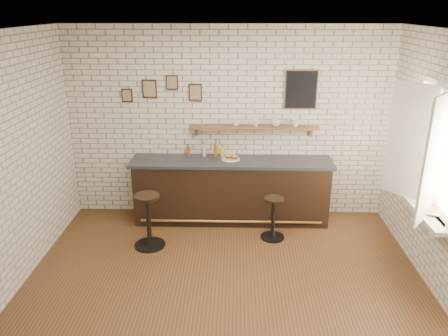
{
  "coord_description": "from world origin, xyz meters",
  "views": [
    {
      "loc": [
        0.12,
        -4.63,
        3.24
      ],
      "look_at": [
        -0.03,
        0.9,
        1.18
      ],
      "focal_mm": 35.0,
      "sensor_mm": 36.0,
      "label": 1
    }
  ],
  "objects_px": {
    "ciabatta_sandwich": "(231,157)",
    "bitters_bottle_amber": "(216,150)",
    "sandwich_plate": "(231,159)",
    "bar_stool_right": "(273,217)",
    "shelf_cup_c": "(276,123)",
    "bar_counter": "(231,190)",
    "shelf_cup_d": "(295,123)",
    "shelf_cup_a": "(236,123)",
    "book_upper": "(424,209)",
    "shelf_cup_b": "(256,123)",
    "condiment_bottle_yellow": "(222,152)",
    "bar_stool_left": "(148,219)",
    "bitters_bottle_white": "(204,151)",
    "bitters_bottle_brown": "(188,151)",
    "book_lower": "(425,212)"
  },
  "relations": [
    {
      "from": "bitters_bottle_brown",
      "to": "condiment_bottle_yellow",
      "type": "height_order",
      "value": "bitters_bottle_brown"
    },
    {
      "from": "shelf_cup_d",
      "to": "book_upper",
      "type": "xyz_separation_m",
      "value": [
        1.35,
        -1.76,
        -0.59
      ]
    },
    {
      "from": "bar_counter",
      "to": "book_upper",
      "type": "distance_m",
      "value": 2.83
    },
    {
      "from": "shelf_cup_a",
      "to": "shelf_cup_d",
      "type": "distance_m",
      "value": 0.91
    },
    {
      "from": "sandwich_plate",
      "to": "ciabatta_sandwich",
      "type": "height_order",
      "value": "ciabatta_sandwich"
    },
    {
      "from": "bitters_bottle_white",
      "to": "bar_stool_right",
      "type": "relative_size",
      "value": 0.34
    },
    {
      "from": "bitters_bottle_brown",
      "to": "book_upper",
      "type": "distance_m",
      "value": 3.48
    },
    {
      "from": "ciabatta_sandwich",
      "to": "bitters_bottle_white",
      "type": "bearing_deg",
      "value": 160.82
    },
    {
      "from": "bitters_bottle_amber",
      "to": "shelf_cup_a",
      "type": "height_order",
      "value": "shelf_cup_a"
    },
    {
      "from": "sandwich_plate",
      "to": "bitters_bottle_white",
      "type": "bearing_deg",
      "value": 160.42
    },
    {
      "from": "book_lower",
      "to": "ciabatta_sandwich",
      "type": "bearing_deg",
      "value": 131.02
    },
    {
      "from": "ciabatta_sandwich",
      "to": "shelf_cup_d",
      "type": "xyz_separation_m",
      "value": [
        0.97,
        0.17,
        0.5
      ]
    },
    {
      "from": "bar_stool_left",
      "to": "bar_stool_right",
      "type": "height_order",
      "value": "bar_stool_left"
    },
    {
      "from": "shelf_cup_b",
      "to": "book_upper",
      "type": "bearing_deg",
      "value": -117.29
    },
    {
      "from": "ciabatta_sandwich",
      "to": "bitters_bottle_amber",
      "type": "distance_m",
      "value": 0.29
    },
    {
      "from": "condiment_bottle_yellow",
      "to": "book_upper",
      "type": "xyz_separation_m",
      "value": [
        2.47,
        -1.74,
        -0.13
      ]
    },
    {
      "from": "shelf_cup_b",
      "to": "bar_stool_left",
      "type": "bearing_deg",
      "value": 139.68
    },
    {
      "from": "bar_counter",
      "to": "bar_stool_right",
      "type": "height_order",
      "value": "bar_counter"
    },
    {
      "from": "bar_stool_right",
      "to": "shelf_cup_b",
      "type": "height_order",
      "value": "shelf_cup_b"
    },
    {
      "from": "bar_stool_right",
      "to": "shelf_cup_c",
      "type": "relative_size",
      "value": 5.0
    },
    {
      "from": "bar_counter",
      "to": "book_lower",
      "type": "height_order",
      "value": "bar_counter"
    },
    {
      "from": "bar_stool_right",
      "to": "book_upper",
      "type": "xyz_separation_m",
      "value": [
        1.7,
        -0.98,
        0.61
      ]
    },
    {
      "from": "bitters_bottle_amber",
      "to": "bitters_bottle_brown",
      "type": "bearing_deg",
      "value": 180.0
    },
    {
      "from": "shelf_cup_d",
      "to": "shelf_cup_a",
      "type": "bearing_deg",
      "value": 159.31
    },
    {
      "from": "sandwich_plate",
      "to": "shelf_cup_d",
      "type": "bearing_deg",
      "value": 9.55
    },
    {
      "from": "condiment_bottle_yellow",
      "to": "book_lower",
      "type": "bearing_deg",
      "value": -35.77
    },
    {
      "from": "condiment_bottle_yellow",
      "to": "shelf_cup_a",
      "type": "height_order",
      "value": "shelf_cup_a"
    },
    {
      "from": "bar_counter",
      "to": "book_lower",
      "type": "xyz_separation_m",
      "value": [
        2.32,
        -1.59,
        0.43
      ]
    },
    {
      "from": "bar_counter",
      "to": "ciabatta_sandwich",
      "type": "distance_m",
      "value": 0.55
    },
    {
      "from": "shelf_cup_b",
      "to": "shelf_cup_c",
      "type": "xyz_separation_m",
      "value": [
        0.31,
        0.0,
        0.0
      ]
    },
    {
      "from": "ciabatta_sandwich",
      "to": "shelf_cup_c",
      "type": "bearing_deg",
      "value": 13.71
    },
    {
      "from": "bitters_bottle_white",
      "to": "book_upper",
      "type": "xyz_separation_m",
      "value": [
        2.75,
        -1.74,
        -0.14
      ]
    },
    {
      "from": "condiment_bottle_yellow",
      "to": "shelf_cup_d",
      "type": "xyz_separation_m",
      "value": [
        1.12,
        0.02,
        0.47
      ]
    },
    {
      "from": "bitters_bottle_amber",
      "to": "bar_stool_right",
      "type": "height_order",
      "value": "bitters_bottle_amber"
    },
    {
      "from": "shelf_cup_b",
      "to": "bitters_bottle_amber",
      "type": "bearing_deg",
      "value": 106.16
    },
    {
      "from": "bar_counter",
      "to": "sandwich_plate",
      "type": "distance_m",
      "value": 0.51
    },
    {
      "from": "bar_counter",
      "to": "shelf_cup_d",
      "type": "distance_m",
      "value": 1.44
    },
    {
      "from": "bitters_bottle_amber",
      "to": "shelf_cup_b",
      "type": "xyz_separation_m",
      "value": [
        0.61,
        0.02,
        0.43
      ]
    },
    {
      "from": "bar_stool_right",
      "to": "bar_counter",
      "type": "bearing_deg",
      "value": 137.03
    },
    {
      "from": "shelf_cup_b",
      "to": "book_upper",
      "type": "xyz_separation_m",
      "value": [
        1.95,
        -1.76,
        -0.59
      ]
    },
    {
      "from": "sandwich_plate",
      "to": "shelf_cup_c",
      "type": "xyz_separation_m",
      "value": [
        0.69,
        0.17,
        0.53
      ]
    },
    {
      "from": "bitters_bottle_amber",
      "to": "bitters_bottle_white",
      "type": "bearing_deg",
      "value": 180.0
    },
    {
      "from": "shelf_cup_c",
      "to": "bar_stool_right",
      "type": "bearing_deg",
      "value": -168.45
    },
    {
      "from": "bitters_bottle_brown",
      "to": "book_upper",
      "type": "relative_size",
      "value": 0.8
    },
    {
      "from": "sandwich_plate",
      "to": "ciabatta_sandwich",
      "type": "xyz_separation_m",
      "value": [
        0.01,
        0.0,
        0.04
      ]
    },
    {
      "from": "condiment_bottle_yellow",
      "to": "bar_stool_right",
      "type": "xyz_separation_m",
      "value": [
        0.77,
        -0.77,
        -0.74
      ]
    },
    {
      "from": "sandwich_plate",
      "to": "condiment_bottle_yellow",
      "type": "height_order",
      "value": "condiment_bottle_yellow"
    },
    {
      "from": "bitters_bottle_brown",
      "to": "shelf_cup_c",
      "type": "height_order",
      "value": "shelf_cup_c"
    },
    {
      "from": "book_upper",
      "to": "shelf_cup_b",
      "type": "bearing_deg",
      "value": 166.61
    },
    {
      "from": "shelf_cup_b",
      "to": "book_upper",
      "type": "distance_m",
      "value": 2.69
    }
  ]
}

